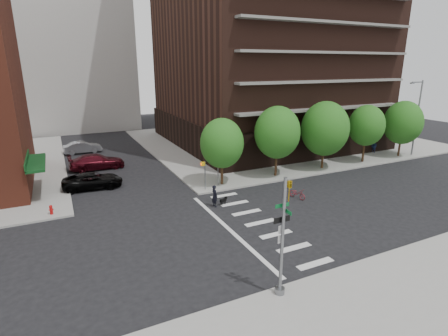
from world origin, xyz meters
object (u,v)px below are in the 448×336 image
Objects in this scene: traffic_signal at (282,247)px; parked_car_black at (93,181)px; dog_walker at (215,196)px; pedestrian_far at (374,147)px; scooter at (297,193)px; parked_car_maroon at (97,162)px; fire_hydrant at (51,209)px; parked_car_silver at (83,147)px.

parked_car_black is at bearing 107.71° from traffic_signal.
pedestrian_far is at bearing -81.73° from dog_walker.
scooter is (15.33, -10.21, -0.29)m from parked_car_black.
traffic_signal is 11.94m from dog_walker.
pedestrian_far is at bearing 11.97° from scooter.
dog_walker is 26.18m from pedestrian_far.
scooter is (14.24, -16.47, -0.39)m from parked_car_maroon.
scooter is (18.83, -5.08, -0.11)m from fire_hydrant.
dog_walker reaches higher than parked_car_black.
dog_walker is (7.98, -23.29, 0.13)m from parked_car_silver.
dog_walker reaches higher than parked_car_silver.
fire_hydrant is 0.13× the size of parked_car_maroon.
traffic_signal is 35.56m from parked_car_silver.
parked_car_maroon reaches higher than parked_car_silver.
pedestrian_far reaches higher than parked_car_black.
fire_hydrant is at bearing -90.35° from pedestrian_far.
scooter is at bearing -117.90° from parked_car_black.
parked_car_silver is at bearing 4.97° from parked_car_maroon.
fire_hydrant is at bearing 157.60° from parked_car_maroon.
parked_car_silver is 37.10m from pedestrian_far.
dog_walker is at bearing 81.46° from traffic_signal.
dog_walker is 1.15× the size of pedestrian_far.
dog_walker is (7.19, -15.02, 0.06)m from parked_car_maroon.
parked_car_silver is at bearing -121.63° from pedestrian_far.
parked_car_silver reaches higher than fire_hydrant.
pedestrian_far reaches higher than scooter.
traffic_signal is at bearing -168.93° from parked_car_maroon.
fire_hydrant is 6.22m from parked_car_black.
scooter is at bearing -108.51° from dog_walker.
traffic_signal is at bearing -172.47° from parked_car_silver.
parked_car_silver is at bearing 108.80° from scooter.
parked_car_black is at bearing 169.72° from parked_car_maroon.
parked_car_silver is 2.97× the size of pedestrian_far.
fire_hydrant is 19.51m from scooter.
parked_car_silver is at bearing 79.05° from fire_hydrant.
parked_car_black is at bearing 176.26° from parked_car_silver.
parked_car_silver is 28.96m from scooter.
traffic_signal is 1.05× the size of parked_car_maroon.
scooter is at bearing -15.10° from fire_hydrant.
traffic_signal reaches higher than dog_walker.
parked_car_maroon is 3.42× the size of scooter.
pedestrian_far reaches higher than parked_car_silver.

